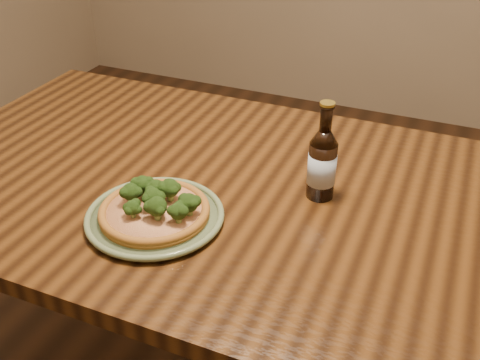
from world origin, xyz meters
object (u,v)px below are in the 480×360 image
at_px(table, 236,219).
at_px(pizza, 155,208).
at_px(plate, 155,216).
at_px(beer_bottle, 322,163).

distance_m(table, pizza, 0.24).
bearing_deg(table, plate, -118.62).
bearing_deg(pizza, plate, -133.54).
distance_m(table, plate, 0.24).
bearing_deg(table, pizza, -118.47).
relative_size(table, beer_bottle, 7.12).
bearing_deg(pizza, beer_bottle, 37.86).
bearing_deg(beer_bottle, pizza, -143.56).
xyz_separation_m(table, beer_bottle, (0.19, 0.04, 0.18)).
distance_m(plate, pizza, 0.02).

